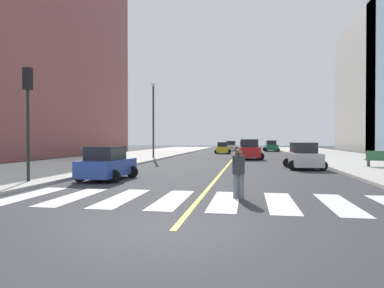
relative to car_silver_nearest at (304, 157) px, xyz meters
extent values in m
plane|color=#333335|center=(-5.48, -17.72, -0.86)|extent=(220.00, 220.00, 0.00)
cube|color=#B2ADA3|center=(-17.68, 2.28, -0.79)|extent=(10.00, 120.00, 0.15)
cube|color=silver|center=(-11.78, -13.72, -0.85)|extent=(0.90, 4.00, 0.01)
cube|color=silver|center=(-9.98, -13.72, -0.85)|extent=(0.90, 4.00, 0.01)
cube|color=silver|center=(-8.18, -13.72, -0.85)|extent=(0.90, 4.00, 0.01)
cube|color=silver|center=(-6.38, -13.72, -0.85)|extent=(0.90, 4.00, 0.01)
cube|color=silver|center=(-4.58, -13.72, -0.85)|extent=(0.90, 4.00, 0.01)
cube|color=silver|center=(-2.78, -13.72, -0.85)|extent=(0.90, 4.00, 0.01)
cube|color=silver|center=(-0.98, -13.72, -0.85)|extent=(0.90, 4.00, 0.01)
cube|color=yellow|center=(-5.48, 22.28, -0.86)|extent=(0.16, 80.00, 0.01)
cube|color=#8E4C46|center=(-32.84, 17.20, 12.78)|extent=(16.00, 32.00, 27.27)
cube|color=#B7B7BC|center=(0.00, -0.06, -0.19)|extent=(2.00, 4.17, 0.88)
cube|color=#1E2328|center=(-0.01, 0.18, 0.61)|extent=(1.64, 2.11, 0.74)
cylinder|color=black|center=(-0.91, -1.37, -0.53)|extent=(0.67, 0.24, 0.67)
cylinder|color=black|center=(0.99, -1.30, -0.53)|extent=(0.67, 0.24, 0.67)
cylinder|color=black|center=(-0.99, 1.18, -0.53)|extent=(0.67, 0.24, 0.67)
cylinder|color=black|center=(0.91, 1.24, -0.53)|extent=(0.67, 0.24, 0.67)
cube|color=#2D479E|center=(-10.94, -8.49, -0.24)|extent=(1.87, 3.87, 0.82)
cube|color=#1E2328|center=(-10.95, -8.71, 0.50)|extent=(1.52, 1.96, 0.69)
cylinder|color=black|center=(-10.01, -7.34, -0.55)|extent=(0.62, 0.22, 0.62)
cylinder|color=black|center=(-11.77, -7.27, -0.55)|extent=(0.62, 0.22, 0.62)
cylinder|color=black|center=(-10.10, -9.70, -0.55)|extent=(0.62, 0.22, 0.62)
cylinder|color=black|center=(-11.86, -9.63, -0.55)|extent=(0.62, 0.22, 0.62)
cube|color=gold|center=(-7.57, 25.49, -0.25)|extent=(1.77, 3.78, 0.80)
cube|color=#1E2328|center=(-7.57, 25.27, 0.47)|extent=(1.47, 1.90, 0.68)
cylinder|color=black|center=(-6.74, 26.67, -0.56)|extent=(0.61, 0.21, 0.61)
cylinder|color=black|center=(-8.46, 26.63, -0.56)|extent=(0.61, 0.21, 0.61)
cylinder|color=black|center=(-6.69, 24.35, -0.56)|extent=(0.61, 0.21, 0.61)
cylinder|color=black|center=(-8.41, 24.32, -0.56)|extent=(0.61, 0.21, 0.61)
cube|color=red|center=(-3.80, 11.36, -0.10)|extent=(2.33, 4.75, 1.00)
cube|color=#1E2328|center=(-3.82, 11.64, 0.80)|extent=(1.89, 2.41, 0.84)
cylinder|color=black|center=(-4.81, 9.86, -0.48)|extent=(0.77, 0.28, 0.75)
cylinder|color=black|center=(-2.66, 9.97, -0.48)|extent=(0.77, 0.28, 0.75)
cylinder|color=black|center=(-4.95, 12.75, -0.48)|extent=(0.77, 0.28, 0.75)
cylinder|color=black|center=(-2.80, 12.85, -0.48)|extent=(0.77, 0.28, 0.75)
cube|color=silver|center=(-6.98, 38.16, -0.20)|extent=(2.01, 4.11, 0.86)
cube|color=#1E2328|center=(-7.00, 37.92, 0.57)|extent=(1.63, 2.08, 0.73)
cylinder|color=black|center=(-6.00, 39.36, -0.53)|extent=(0.66, 0.24, 0.65)
cylinder|color=black|center=(-7.85, 39.45, -0.53)|extent=(0.66, 0.24, 0.65)
cylinder|color=black|center=(-6.12, 36.87, -0.53)|extent=(0.66, 0.24, 0.65)
cylinder|color=black|center=(-7.97, 36.96, -0.53)|extent=(0.66, 0.24, 0.65)
cube|color=black|center=(-3.97, 31.05, -0.21)|extent=(1.82, 3.98, 0.85)
cube|color=#1E2328|center=(-3.97, 31.28, 0.56)|extent=(1.52, 2.00, 0.72)
cylinder|color=black|center=(-4.90, 29.82, -0.54)|extent=(0.64, 0.21, 0.64)
cylinder|color=black|center=(-3.06, 29.81, -0.54)|extent=(0.64, 0.21, 0.64)
cylinder|color=black|center=(-4.88, 32.28, -0.54)|extent=(0.64, 0.21, 0.64)
cylinder|color=black|center=(-3.05, 32.27, -0.54)|extent=(0.64, 0.21, 0.64)
cube|color=#236B42|center=(-0.02, 36.35, -0.17)|extent=(2.09, 4.31, 0.91)
cube|color=#1E2328|center=(-0.03, 36.61, 0.65)|extent=(1.70, 2.18, 0.77)
cylinder|color=black|center=(-0.95, 35.00, -0.52)|extent=(0.69, 0.25, 0.69)
cylinder|color=black|center=(1.01, 35.08, -0.52)|extent=(0.69, 0.25, 0.69)
cylinder|color=black|center=(-1.06, 37.62, -0.52)|extent=(0.69, 0.25, 0.69)
cylinder|color=black|center=(0.90, 37.71, -0.52)|extent=(0.69, 0.25, 0.69)
cylinder|color=black|center=(-13.75, -10.87, 1.38)|extent=(0.14, 0.14, 4.18)
cube|color=black|center=(-13.75, -10.87, 3.97)|extent=(0.36, 0.28, 1.00)
sphere|color=red|center=(-13.75, -10.70, 4.27)|extent=(0.18, 0.18, 0.18)
sphere|color=orange|center=(-13.75, -10.70, 3.97)|extent=(0.18, 0.18, 0.18)
sphere|color=green|center=(-13.75, -10.70, 3.67)|extent=(0.18, 0.18, 0.18)
cube|color=#33603D|center=(5.15, 0.72, -0.23)|extent=(1.83, 0.68, 0.08)
cube|color=#33603D|center=(5.14, 0.48, 0.11)|extent=(1.80, 0.19, 0.60)
cube|color=#2D2D33|center=(4.48, 0.76, -0.49)|extent=(0.13, 0.48, 0.44)
cylinder|color=slate|center=(-4.24, -13.16, -0.43)|extent=(0.20, 0.20, 0.86)
cylinder|color=slate|center=(-4.06, -13.13, -0.43)|extent=(0.20, 0.20, 0.86)
cylinder|color=#2D2D33|center=(-4.15, -13.14, 0.32)|extent=(0.43, 0.43, 0.64)
sphere|color=brown|center=(-4.15, -13.14, 0.76)|extent=(0.23, 0.23, 0.23)
cylinder|color=#38383D|center=(-13.89, 10.68, 3.11)|extent=(0.20, 0.20, 7.63)
sphere|color=silver|center=(-13.89, 10.68, 7.07)|extent=(0.44, 0.44, 0.44)
camera|label=1|loc=(-3.79, -25.31, 1.20)|focal=32.57mm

